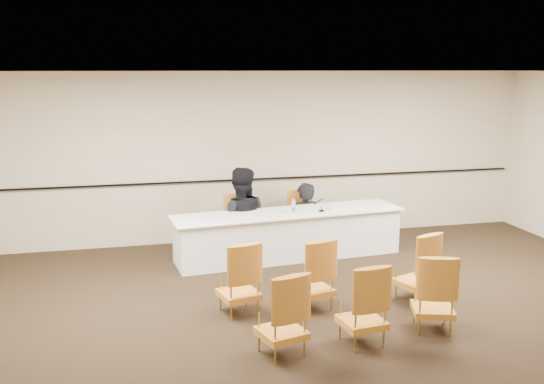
{
  "coord_description": "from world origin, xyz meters",
  "views": [
    {
      "loc": [
        -2.35,
        -6.46,
        3.05
      ],
      "look_at": [
        -0.16,
        2.6,
        1.14
      ],
      "focal_mm": 40.0,
      "sensor_mm": 36.0,
      "label": 1
    }
  ],
  "objects_px": {
    "panelist_second_chair": "(240,224)",
    "aud_chair_front_mid": "(312,273)",
    "microphone": "(322,204)",
    "aud_chair_front_left": "(239,277)",
    "aud_chair_back_mid": "(362,303)",
    "coffee_cup": "(335,206)",
    "panelist_main": "(304,230)",
    "aud_chair_back_right": "(434,292)",
    "panel_table": "(289,235)",
    "aud_chair_front_right": "(417,266)",
    "drinking_glass": "(290,211)",
    "panelist_main_chair": "(304,219)",
    "panelist_second": "(240,224)",
    "water_bottle": "(293,206)",
    "aud_chair_back_left": "(282,313)"
  },
  "relations": [
    {
      "from": "panel_table",
      "to": "water_bottle",
      "type": "height_order",
      "value": "water_bottle"
    },
    {
      "from": "aud_chair_front_right",
      "to": "drinking_glass",
      "type": "bearing_deg",
      "value": 99.08
    },
    {
      "from": "panelist_second",
      "to": "aud_chair_front_left",
      "type": "height_order",
      "value": "panelist_second"
    },
    {
      "from": "aud_chair_back_mid",
      "to": "panelist_second_chair",
      "type": "bearing_deg",
      "value": 93.14
    },
    {
      "from": "drinking_glass",
      "to": "aud_chair_front_right",
      "type": "relative_size",
      "value": 0.11
    },
    {
      "from": "panelist_main_chair",
      "to": "aud_chair_front_left",
      "type": "height_order",
      "value": "same"
    },
    {
      "from": "panelist_main",
      "to": "coffee_cup",
      "type": "distance_m",
      "value": 0.89
    },
    {
      "from": "microphone",
      "to": "aud_chair_front_right",
      "type": "bearing_deg",
      "value": -103.73
    },
    {
      "from": "panelist_second",
      "to": "aud_chair_back_right",
      "type": "bearing_deg",
      "value": 124.6
    },
    {
      "from": "coffee_cup",
      "to": "aud_chair_back_mid",
      "type": "xyz_separation_m",
      "value": [
        -0.81,
        -3.24,
        -0.35
      ]
    },
    {
      "from": "panelist_main_chair",
      "to": "water_bottle",
      "type": "height_order",
      "value": "water_bottle"
    },
    {
      "from": "coffee_cup",
      "to": "aud_chair_front_right",
      "type": "distance_m",
      "value": 2.26
    },
    {
      "from": "water_bottle",
      "to": "aud_chair_front_left",
      "type": "relative_size",
      "value": 0.24
    },
    {
      "from": "water_bottle",
      "to": "aud_chair_back_right",
      "type": "relative_size",
      "value": 0.24
    },
    {
      "from": "microphone",
      "to": "aud_chair_front_left",
      "type": "distance_m",
      "value": 2.69
    },
    {
      "from": "coffee_cup",
      "to": "panelist_main",
      "type": "bearing_deg",
      "value": 118.14
    },
    {
      "from": "water_bottle",
      "to": "aud_chair_back_left",
      "type": "bearing_deg",
      "value": -107.67
    },
    {
      "from": "aud_chair_front_left",
      "to": "aud_chair_back_mid",
      "type": "xyz_separation_m",
      "value": [
        1.19,
        -1.17,
        0.0
      ]
    },
    {
      "from": "microphone",
      "to": "aud_chair_front_right",
      "type": "relative_size",
      "value": 0.27
    },
    {
      "from": "coffee_cup",
      "to": "panelist_second",
      "type": "bearing_deg",
      "value": 160.98
    },
    {
      "from": "panelist_second_chair",
      "to": "aud_chair_front_mid",
      "type": "distance_m",
      "value": 2.7
    },
    {
      "from": "aud_chair_front_left",
      "to": "aud_chair_front_right",
      "type": "relative_size",
      "value": 1.0
    },
    {
      "from": "water_bottle",
      "to": "aud_chair_back_mid",
      "type": "bearing_deg",
      "value": -91.62
    },
    {
      "from": "panel_table",
      "to": "aud_chair_back_right",
      "type": "height_order",
      "value": "aud_chair_back_right"
    },
    {
      "from": "microphone",
      "to": "panelist_second_chair",
      "type": "bearing_deg",
      "value": 124.82
    },
    {
      "from": "panelist_main",
      "to": "drinking_glass",
      "type": "xyz_separation_m",
      "value": [
        -0.46,
        -0.75,
        0.53
      ]
    },
    {
      "from": "panelist_second_chair",
      "to": "aud_chair_front_mid",
      "type": "height_order",
      "value": "same"
    },
    {
      "from": "aud_chair_front_right",
      "to": "microphone",
      "type": "bearing_deg",
      "value": 86.06
    },
    {
      "from": "aud_chair_front_left",
      "to": "aud_chair_front_right",
      "type": "bearing_deg",
      "value": -16.19
    },
    {
      "from": "panelist_main",
      "to": "drinking_glass",
      "type": "relative_size",
      "value": 16.73
    },
    {
      "from": "aud_chair_back_left",
      "to": "panelist_main_chair",
      "type": "bearing_deg",
      "value": 54.35
    },
    {
      "from": "panelist_second",
      "to": "aud_chair_back_right",
      "type": "height_order",
      "value": "panelist_second"
    },
    {
      "from": "water_bottle",
      "to": "panelist_second",
      "type": "bearing_deg",
      "value": 144.33
    },
    {
      "from": "panelist_main",
      "to": "aud_chair_front_left",
      "type": "distance_m",
      "value": 3.17
    },
    {
      "from": "panelist_main",
      "to": "aud_chair_back_right",
      "type": "bearing_deg",
      "value": 86.83
    },
    {
      "from": "coffee_cup",
      "to": "aud_chair_front_right",
      "type": "height_order",
      "value": "aud_chair_front_right"
    },
    {
      "from": "panel_table",
      "to": "microphone",
      "type": "height_order",
      "value": "microphone"
    },
    {
      "from": "aud_chair_front_left",
      "to": "aud_chair_front_mid",
      "type": "bearing_deg",
      "value": -17.94
    },
    {
      "from": "microphone",
      "to": "drinking_glass",
      "type": "height_order",
      "value": "microphone"
    },
    {
      "from": "coffee_cup",
      "to": "aud_chair_back_right",
      "type": "distance_m",
      "value": 3.13
    },
    {
      "from": "drinking_glass",
      "to": "aud_chair_front_left",
      "type": "height_order",
      "value": "aud_chair_front_left"
    },
    {
      "from": "drinking_glass",
      "to": "aud_chair_front_left",
      "type": "xyz_separation_m",
      "value": [
        -1.2,
        -1.95,
        -0.33
      ]
    },
    {
      "from": "aud_chair_front_left",
      "to": "aud_chair_back_mid",
      "type": "height_order",
      "value": "same"
    },
    {
      "from": "panel_table",
      "to": "panelist_second_chair",
      "type": "bearing_deg",
      "value": 139.28
    },
    {
      "from": "aud_chair_back_right",
      "to": "microphone",
      "type": "bearing_deg",
      "value": 115.16
    },
    {
      "from": "aud_chair_front_right",
      "to": "water_bottle",
      "type": "bearing_deg",
      "value": 96.5
    },
    {
      "from": "aud_chair_front_right",
      "to": "panelist_second_chair",
      "type": "bearing_deg",
      "value": 104.13
    },
    {
      "from": "aud_chair_front_left",
      "to": "aud_chair_back_mid",
      "type": "bearing_deg",
      "value": -57.51
    },
    {
      "from": "drinking_glass",
      "to": "aud_chair_back_left",
      "type": "xyz_separation_m",
      "value": [
        -0.96,
        -3.18,
        -0.33
      ]
    },
    {
      "from": "panelist_second",
      "to": "microphone",
      "type": "height_order",
      "value": "panelist_second"
    }
  ]
}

